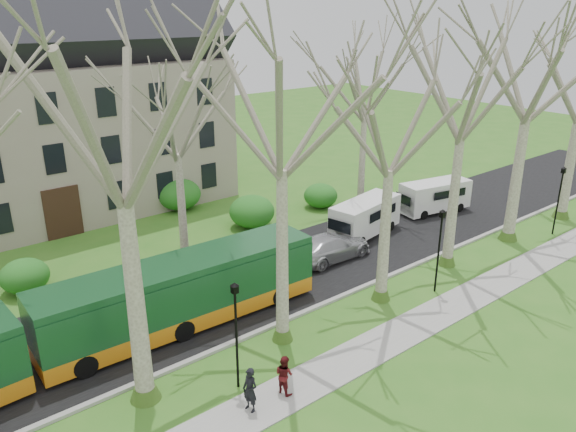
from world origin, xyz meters
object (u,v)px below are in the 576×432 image
at_px(van_a, 365,218).
at_px(pedestrian_a, 250,390).
at_px(bus_follow, 182,292).
at_px(sedan, 330,247).
at_px(van_b, 435,197).
at_px(pedestrian_b, 284,374).

relative_size(van_a, pedestrian_a, 3.08).
xyz_separation_m(bus_follow, van_a, (13.92, 2.10, -0.45)).
xyz_separation_m(sedan, pedestrian_a, (-10.89, -7.47, 0.11)).
height_order(van_b, pedestrian_a, van_b).
xyz_separation_m(pedestrian_a, pedestrian_b, (1.55, 0.01, -0.07)).
relative_size(sedan, pedestrian_a, 3.02).
bearing_deg(van_a, pedestrian_a, -159.87).
height_order(van_a, pedestrian_b, van_a).
bearing_deg(van_b, sedan, -162.03).
height_order(bus_follow, van_b, bus_follow).
bearing_deg(sedan, pedestrian_b, 129.06).
height_order(bus_follow, van_a, bus_follow).
relative_size(sedan, pedestrian_b, 3.31).
bearing_deg(pedestrian_a, sedan, 113.78).
distance_m(bus_follow, van_b, 20.88).
bearing_deg(van_a, bus_follow, 178.54).
bearing_deg(sedan, bus_follow, 95.52).
bearing_deg(pedestrian_b, bus_follow, -2.39).
xyz_separation_m(sedan, pedestrian_b, (-9.34, -7.46, 0.03)).
relative_size(bus_follow, pedestrian_b, 8.24).
xyz_separation_m(van_b, pedestrian_b, (-20.27, -8.61, -0.31)).
height_order(van_a, van_b, van_a).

